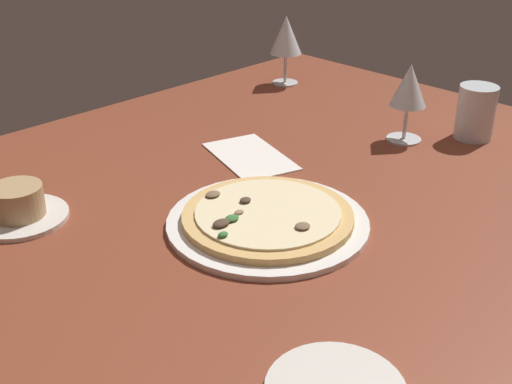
# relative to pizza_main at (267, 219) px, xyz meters

# --- Properties ---
(dining_table) EXTENTS (1.50, 1.10, 0.04)m
(dining_table) POSITION_rel_pizza_main_xyz_m (0.06, 0.11, -0.03)
(dining_table) COLOR brown
(dining_table) RESTS_ON ground
(pizza_main) EXTENTS (0.32, 0.32, 0.03)m
(pizza_main) POSITION_rel_pizza_main_xyz_m (0.00, 0.00, 0.00)
(pizza_main) COLOR white
(pizza_main) RESTS_ON dining_table
(ramekin_on_saucer) EXTENTS (0.15, 0.15, 0.06)m
(ramekin_on_saucer) POSITION_rel_pizza_main_xyz_m (-0.27, 0.30, 0.01)
(ramekin_on_saucer) COLOR silver
(ramekin_on_saucer) RESTS_ON dining_table
(wine_glass_far) EXTENTS (0.07, 0.07, 0.16)m
(wine_glass_far) POSITION_rel_pizza_main_xyz_m (0.45, 0.05, 0.10)
(wine_glass_far) COLOR silver
(wine_glass_far) RESTS_ON dining_table
(wine_glass_near) EXTENTS (0.08, 0.08, 0.17)m
(wine_glass_near) POSITION_rel_pizza_main_xyz_m (0.56, 0.48, 0.11)
(wine_glass_near) COLOR silver
(wine_glass_near) RESTS_ON dining_table
(water_glass) EXTENTS (0.08, 0.08, 0.11)m
(water_glass) POSITION_rel_pizza_main_xyz_m (0.56, -0.04, 0.04)
(water_glass) COLOR silver
(water_glass) RESTS_ON dining_table
(paper_menu) EXTENTS (0.17, 0.22, 0.00)m
(paper_menu) POSITION_rel_pizza_main_xyz_m (0.17, 0.21, -0.01)
(paper_menu) COLOR white
(paper_menu) RESTS_ON dining_table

